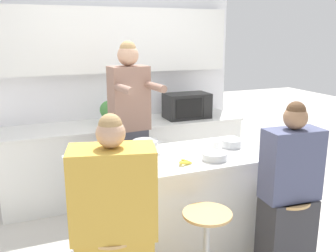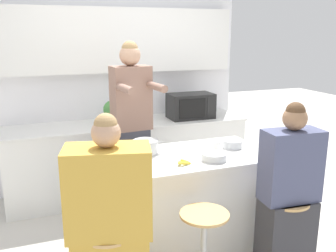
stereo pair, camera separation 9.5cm
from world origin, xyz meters
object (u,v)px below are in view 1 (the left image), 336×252
Objects in this scene: fruit_bowl at (214,156)px; microwave at (187,106)px; coffee_cup_far at (215,146)px; kitchen_island at (171,205)px; potted_plant at (109,112)px; person_seated_near at (288,202)px; person_cooking at (130,134)px; banana_bunch at (184,162)px; person_wrapped_blanket at (115,234)px; bar_stool_rightmost at (284,236)px; coffee_cup_near at (119,156)px; cooking_pot at (145,147)px.

microwave is at bearing 72.69° from fruit_bowl.
kitchen_island is at bearing -179.83° from coffee_cup_far.
potted_plant is at bearing 177.05° from microwave.
person_seated_near reaches higher than coffee_cup_far.
person_seated_near is at bearing -67.72° from coffee_cup_far.
person_cooking reaches higher than kitchen_island.
banana_bunch reaches higher than kitchen_island.
microwave is 0.97m from potted_plant.
person_wrapped_blanket reaches higher than banana_bunch.
person_seated_near is (0.01, -0.01, 0.29)m from bar_stool_rightmost.
coffee_cup_near is at bearing 146.21° from bar_stool_rightmost.
coffee_cup_far is (1.09, 0.67, 0.26)m from person_wrapped_blanket.
fruit_bowl is at bearing 134.77° from person_seated_near.
potted_plant is at bearing 90.20° from cooking_pot.
bar_stool_rightmost is 0.29m from person_seated_near.
coffee_cup_near is 0.42× the size of potted_plant.
microwave is (1.46, 2.03, 0.35)m from person_wrapped_blanket.
person_seated_near is at bearing -44.17° from kitchen_island.
person_seated_near is (1.36, 0.00, -0.03)m from person_wrapped_blanket.
banana_bunch is (-0.28, -0.01, -0.01)m from fruit_bowl.
coffee_cup_near is 0.85m from coffee_cup_far.
person_wrapped_blanket is 1.30m from coffee_cup_far.
banana_bunch is at bearing -85.85° from person_cooking.
person_cooking is 16.15× the size of coffee_cup_near.
kitchen_island is 6.21× the size of potted_plant.
person_cooking reaches higher than cooking_pot.
banana_bunch is 0.50× the size of potted_plant.
kitchen_island is 0.59m from fruit_bowl.
coffee_cup_near is at bearing 150.73° from person_seated_near.
coffee_cup_near is (-0.43, 0.08, 0.48)m from kitchen_island.
coffee_cup_far is (0.12, 0.21, 0.02)m from fruit_bowl.
fruit_bowl is at bearing -36.88° from cooking_pot.
coffee_cup_near reaches higher than banana_bunch.
kitchen_island is 12.46× the size of banana_bunch.
person_cooking is 1.04m from fruit_bowl.
cooking_pot is (-0.86, 0.81, 0.60)m from bar_stool_rightmost.
bar_stool_rightmost is 6.03× the size of coffee_cup_near.
person_wrapped_blanket is at bearing -115.92° from person_cooking.
banana_bunch is at bearing -82.95° from potted_plant.
person_seated_near is 12.60× the size of coffee_cup_near.
person_cooking reaches higher than microwave.
kitchen_island is 1.68m from microwave.
kitchen_island is at bearing -84.54° from person_cooking.
coffee_cup_near reaches higher than bar_stool_rightmost.
bar_stool_rightmost is (0.68, -0.66, -0.10)m from kitchen_island.
potted_plant reaches higher than coffee_cup_far.
kitchen_island is 0.89m from person_cooking.
person_cooking is at bearing 85.95° from cooking_pot.
cooking_pot is at bearing 136.58° from bar_stool_rightmost.
person_seated_near is at bearing -64.68° from person_cooking.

